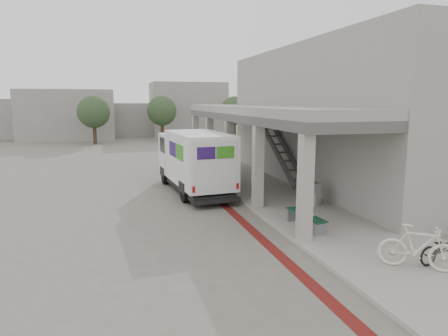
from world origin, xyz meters
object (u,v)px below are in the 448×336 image
object	(u,v)px
fedex_truck	(194,160)
bicycle_cream	(418,247)
utility_cabinet	(313,194)
bench	(306,218)
bicycle_black	(444,248)

from	to	relation	value
fedex_truck	bicycle_cream	distance (m)	11.08
utility_cabinet	fedex_truck	bearing A→B (deg)	134.17
bench	bicycle_cream	xyz separation A→B (m)	(1.14, -3.75, 0.24)
fedex_truck	bench	xyz separation A→B (m)	(2.38, -6.72, -1.08)
fedex_truck	bench	world-z (taller)	fedex_truck
bench	utility_cabinet	distance (m)	3.02
bench	bicycle_cream	world-z (taller)	bicycle_cream
bicycle_black	bicycle_cream	bearing A→B (deg)	92.12
bench	bicycle_black	distance (m)	4.17
bench	bicycle_cream	bearing A→B (deg)	-77.66
bicycle_black	bicycle_cream	xyz separation A→B (m)	(-0.91, -0.13, 0.15)
utility_cabinet	bicycle_cream	bearing A→B (deg)	-94.03
bench	utility_cabinet	xyz separation A→B (m)	(1.62, 2.55, 0.13)
utility_cabinet	bicycle_black	bearing A→B (deg)	-85.69
bench	utility_cabinet	size ratio (longest dim) A/B	2.17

